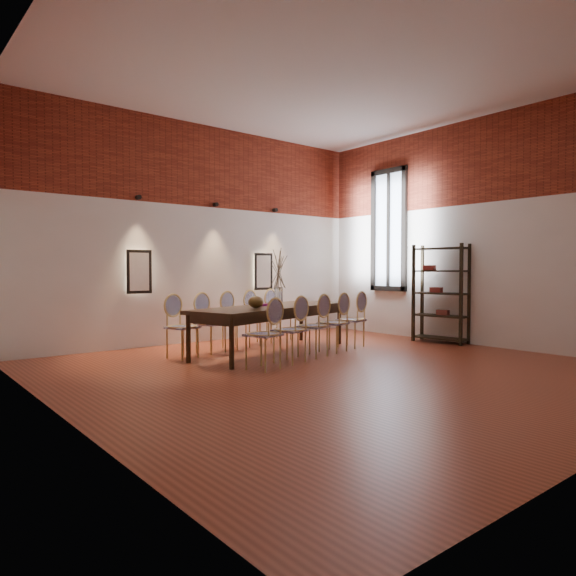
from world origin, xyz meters
TOP-DOWN VIEW (x-y plane):
  - floor at (0.00, 0.00)m, footprint 7.00×7.00m
  - ceiling at (0.00, 0.00)m, footprint 7.00×7.00m
  - wall_back at (0.00, 3.55)m, footprint 7.00×0.10m
  - wall_left at (-3.55, 0.00)m, footprint 0.10×7.00m
  - wall_right at (3.55, 0.00)m, footprint 0.10×7.00m
  - brick_band_back at (0.00, 3.48)m, footprint 7.00×0.02m
  - brick_band_left at (-3.48, 0.00)m, footprint 0.02×7.00m
  - brick_band_right at (3.48, 0.00)m, footprint 0.02×7.00m
  - niche_left at (-1.30, 3.45)m, footprint 0.36×0.06m
  - niche_right at (1.30, 3.45)m, footprint 0.36×0.06m
  - spot_fixture_left at (-1.30, 3.42)m, footprint 0.08×0.10m
  - spot_fixture_mid at (0.20, 3.42)m, footprint 0.08×0.10m
  - spot_fixture_right at (1.60, 3.42)m, footprint 0.08×0.10m
  - window_glass at (3.46, 2.00)m, footprint 0.02×0.78m
  - window_frame at (3.44, 2.00)m, footprint 0.08×0.90m
  - window_mullion at (3.44, 2.00)m, footprint 0.06×0.06m
  - dining_table at (0.20, 1.68)m, footprint 3.21×1.77m
  - chair_near_a at (-0.77, 0.61)m, footprint 0.54×0.54m
  - chair_near_b at (-0.18, 0.77)m, footprint 0.54×0.54m
  - chair_near_c at (0.41, 0.94)m, footprint 0.54×0.54m
  - chair_near_d at (1.00, 1.10)m, footprint 0.54×0.54m
  - chair_near_e at (1.59, 1.26)m, footprint 0.54×0.54m
  - chair_far_a at (-1.19, 2.09)m, footprint 0.54×0.54m
  - chair_far_b at (-0.60, 2.26)m, footprint 0.54×0.54m
  - chair_far_c at (-0.01, 2.42)m, footprint 0.54×0.54m
  - chair_far_d at (0.58, 2.59)m, footprint 0.54×0.54m
  - chair_far_e at (1.17, 2.75)m, footprint 0.54×0.54m
  - vase at (0.36, 1.72)m, footprint 0.14×0.14m
  - dried_branches at (0.36, 1.72)m, footprint 0.50×0.50m
  - bowl at (-0.25, 1.50)m, footprint 0.24×0.24m
  - book at (0.09, 1.81)m, footprint 0.30×0.24m
  - shelving_rack at (3.28, 0.63)m, footprint 0.49×1.04m

SIDE VIEW (x-z plane):
  - floor at x=0.00m, z-range -0.02..0.00m
  - dining_table at x=0.20m, z-range 0.00..0.75m
  - chair_near_a at x=-0.77m, z-range 0.00..0.94m
  - chair_near_b at x=-0.18m, z-range 0.00..0.94m
  - chair_near_c at x=0.41m, z-range 0.00..0.94m
  - chair_near_d at x=1.00m, z-range 0.00..0.94m
  - chair_near_e at x=1.59m, z-range 0.00..0.94m
  - chair_far_a at x=-1.19m, z-range 0.00..0.94m
  - chair_far_b at x=-0.60m, z-range 0.00..0.94m
  - chair_far_c at x=-0.01m, z-range 0.00..0.94m
  - chair_far_d at x=0.58m, z-range 0.00..0.94m
  - chair_far_e at x=1.17m, z-range 0.00..0.94m
  - book at x=0.09m, z-range 0.75..0.78m
  - bowl at x=-0.25m, z-range 0.75..0.93m
  - vase at x=0.36m, z-range 0.75..1.05m
  - shelving_rack at x=3.28m, z-range 0.00..1.80m
  - niche_left at x=-1.30m, z-range 0.97..1.63m
  - niche_right at x=1.30m, z-range 0.97..1.63m
  - dried_branches at x=0.36m, z-range 1.00..1.70m
  - wall_back at x=0.00m, z-range 0.00..4.00m
  - wall_left at x=-3.55m, z-range 0.00..4.00m
  - wall_right at x=3.55m, z-range 0.00..4.00m
  - window_glass at x=3.46m, z-range 0.96..3.34m
  - window_frame at x=3.44m, z-range 0.90..3.40m
  - window_mullion at x=3.44m, z-range 0.95..3.35m
  - spot_fixture_left at x=-1.30m, z-range 2.51..2.59m
  - spot_fixture_mid at x=0.20m, z-range 2.51..2.59m
  - spot_fixture_right at x=1.60m, z-range 2.51..2.59m
  - brick_band_back at x=0.00m, z-range 2.50..4.00m
  - brick_band_left at x=-3.48m, z-range 2.50..4.00m
  - brick_band_right at x=3.48m, z-range 2.50..4.00m
  - ceiling at x=0.00m, z-range 4.00..4.02m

